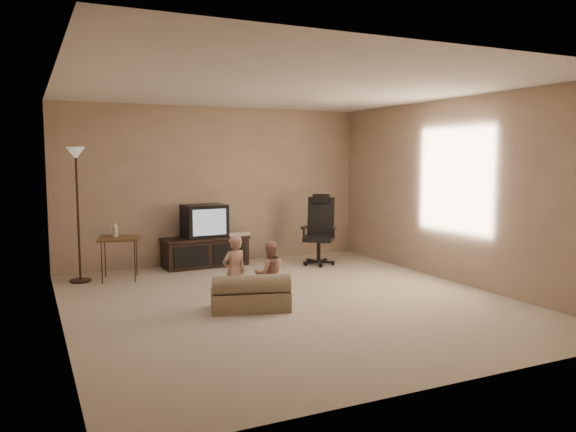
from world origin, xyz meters
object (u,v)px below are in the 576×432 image
office_chair (319,239)px  toddler_right (269,273)px  child_sofa (251,295)px  tv_stand (205,241)px  toddler_left (234,273)px  floor_lamp (77,184)px  side_table (119,239)px

office_chair → toddler_right: office_chair is taller
child_sofa → tv_stand: bearing=98.9°
tv_stand → child_sofa: bearing=-99.5°
toddler_left → office_chair: bearing=-151.3°
floor_lamp → child_sofa: floor_lamp is taller
tv_stand → office_chair: size_ratio=1.24×
office_chair → side_table: 3.08m
side_table → tv_stand: bearing=17.3°
side_table → floor_lamp: size_ratio=0.44×
office_chair → side_table: office_chair is taller
floor_lamp → toddler_right: bearing=-50.1°
office_chair → toddler_right: (-1.72, -1.97, -0.03)m
tv_stand → floor_lamp: 2.14m
toddler_left → child_sofa: bearing=126.5°
toddler_right → floor_lamp: bearing=-41.9°
tv_stand → floor_lamp: (-1.89, -0.35, 0.94)m
tv_stand → side_table: bearing=-165.8°
floor_lamp → toddler_right: (1.87, -2.23, -0.97)m
floor_lamp → toddler_left: floor_lamp is taller
child_sofa → toddler_right: toddler_right is taller
tv_stand → toddler_left: (-0.44, -2.57, 0.02)m
tv_stand → office_chair: bearing=-22.7°
side_table → toddler_left: (0.93, -2.14, -0.16)m
toddler_left → toddler_right: toddler_left is taller
tv_stand → child_sofa: 2.72m
side_table → floor_lamp: 0.92m
tv_stand → toddler_left: size_ratio=1.65×
floor_lamp → toddler_left: (1.44, -2.22, -0.92)m
tv_stand → toddler_left: bearing=-103.0°
child_sofa → toddler_left: (-0.15, 0.12, 0.25)m
office_chair → floor_lamp: 3.72m
side_table → floor_lamp: floor_lamp is taller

